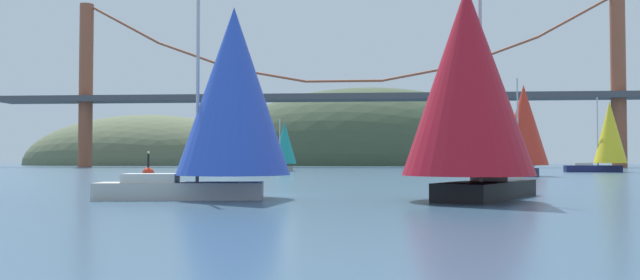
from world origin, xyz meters
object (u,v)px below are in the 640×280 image
at_px(sailboat_crimson_sail, 468,87).
at_px(channel_buoy, 148,172).
at_px(sailboat_scarlet_sail, 523,128).
at_px(sailboat_blue_spinnaker, 231,96).
at_px(sailboat_yellow_sail, 608,135).
at_px(sailboat_teal_sail, 284,145).

xyz_separation_m(sailboat_crimson_sail, channel_buoy, (-24.70, 32.51, -4.11)).
xyz_separation_m(sailboat_scarlet_sail, sailboat_crimson_sail, (-11.22, -35.64, -0.19)).
height_order(sailboat_crimson_sail, sailboat_blue_spinnaker, sailboat_crimson_sail).
distance_m(sailboat_yellow_sail, channel_buoy, 55.73).
bearing_deg(sailboat_yellow_sail, sailboat_crimson_sail, -115.94).
height_order(sailboat_scarlet_sail, sailboat_crimson_sail, sailboat_scarlet_sail).
distance_m(sailboat_teal_sail, sailboat_blue_spinnaker, 57.51).
xyz_separation_m(sailboat_scarlet_sail, sailboat_teal_sail, (-26.30, 22.28, -1.17)).
distance_m(sailboat_crimson_sail, sailboat_blue_spinnaker, 9.60).
bearing_deg(sailboat_scarlet_sail, channel_buoy, -175.02).
relative_size(sailboat_crimson_sail, sailboat_teal_sail, 1.27).
distance_m(sailboat_crimson_sail, sailboat_yellow_sail, 60.39).
xyz_separation_m(sailboat_yellow_sail, sailboat_blue_spinnaker, (-35.99, -53.62, -0.36)).
bearing_deg(sailboat_blue_spinnaker, sailboat_yellow_sail, 56.13).
distance_m(sailboat_teal_sail, channel_buoy, 27.35).
relative_size(sailboat_yellow_sail, sailboat_teal_sail, 1.33).
relative_size(sailboat_scarlet_sail, sailboat_blue_spinnaker, 1.12).
bearing_deg(sailboat_scarlet_sail, sailboat_yellow_sail, 50.86).
distance_m(sailboat_blue_spinnaker, channel_buoy, 35.45).
bearing_deg(channel_buoy, sailboat_scarlet_sail, 4.98).
xyz_separation_m(sailboat_crimson_sail, sailboat_yellow_sail, (26.42, 54.30, 0.14)).
distance_m(sailboat_yellow_sail, sailboat_teal_sail, 41.67).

